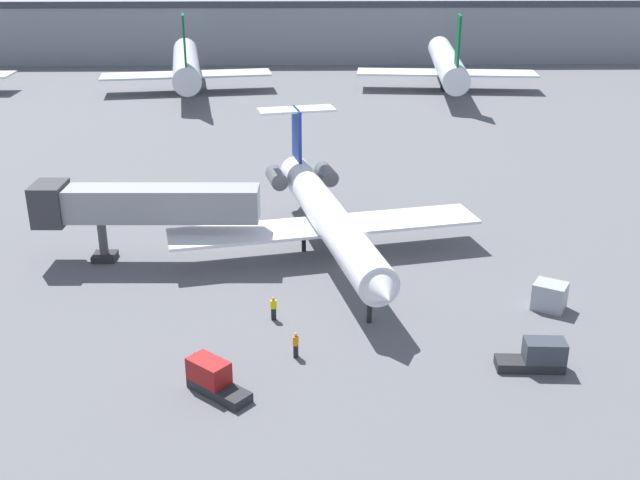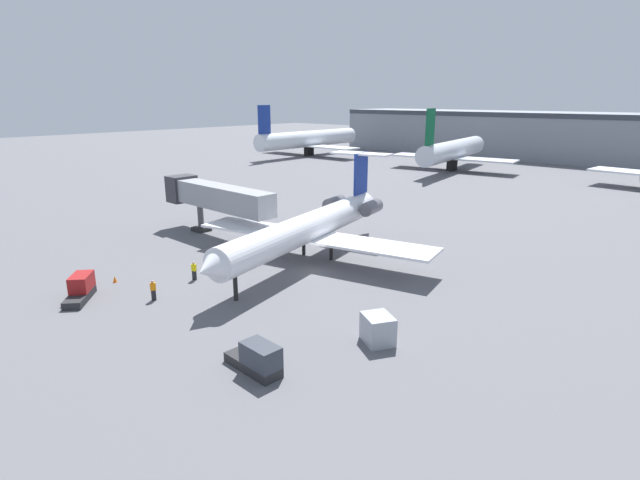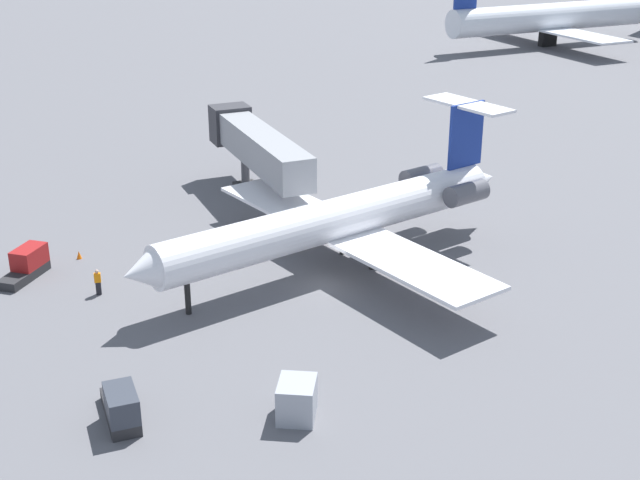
{
  "view_description": "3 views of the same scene",
  "coord_description": "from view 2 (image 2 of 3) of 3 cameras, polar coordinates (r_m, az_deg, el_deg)",
  "views": [
    {
      "loc": [
        -3.66,
        -54.24,
        24.31
      ],
      "look_at": [
        -2.47,
        0.17,
        2.14
      ],
      "focal_mm": 42.76,
      "sensor_mm": 36.0,
      "label": 1
    },
    {
      "loc": [
        30.57,
        -32.37,
        15.57
      ],
      "look_at": [
        0.09,
        1.33,
        2.67
      ],
      "focal_mm": 28.27,
      "sensor_mm": 36.0,
      "label": 2
    },
    {
      "loc": [
        45.21,
        -20.84,
        23.55
      ],
      "look_at": [
        -0.33,
        -0.17,
        2.87
      ],
      "focal_mm": 47.83,
      "sensor_mm": 36.0,
      "label": 3
    }
  ],
  "objects": [
    {
      "name": "baggage_tug_lead",
      "position": [
        44.72,
        -25.46,
        -4.99
      ],
      "size": [
        3.93,
        3.69,
        1.9
      ],
      "color": "#262628",
      "rests_on": "ground_plane"
    },
    {
      "name": "ground_plane",
      "position": [
        47.18,
        -1.16,
        -3.48
      ],
      "size": [
        400.0,
        400.0,
        0.1
      ],
      "primitive_type": "cube",
      "color": "#5B5B60"
    },
    {
      "name": "jet_bridge",
      "position": [
        59.41,
        -12.11,
        4.89
      ],
      "size": [
        17.39,
        3.29,
        6.32
      ],
      "color": "gray",
      "rests_on": "ground_plane"
    },
    {
      "name": "ground_crew_loader",
      "position": [
        45.78,
        -14.07,
        -3.39
      ],
      "size": [
        0.44,
        0.33,
        1.69
      ],
      "color": "black",
      "rests_on": "ground_plane"
    },
    {
      "name": "traffic_cone_near",
      "position": [
        47.55,
        -22.2,
        -4.13
      ],
      "size": [
        0.36,
        0.36,
        0.55
      ],
      "color": "orange",
      "rests_on": "ground_plane"
    },
    {
      "name": "regional_jet",
      "position": [
        49.02,
        -0.98,
        1.63
      ],
      "size": [
        25.3,
        29.81,
        9.55
      ],
      "color": "white",
      "rests_on": "ground_plane"
    },
    {
      "name": "baggage_tug_trailing",
      "position": [
        30.42,
        -7.12,
        -13.24
      ],
      "size": [
        4.07,
        1.63,
        1.9
      ],
      "color": "#262628",
      "rests_on": "ground_plane"
    },
    {
      "name": "cargo_container_uld",
      "position": [
        33.66,
        6.56,
        -9.99
      ],
      "size": [
        2.74,
        2.61,
        1.91
      ],
      "color": "#999EA8",
      "rests_on": "ground_plane"
    },
    {
      "name": "ground_crew_marshaller",
      "position": [
        42.2,
        -18.36,
        -5.4
      ],
      "size": [
        0.35,
        0.45,
        1.69
      ],
      "color": "black",
      "rests_on": "ground_plane"
    },
    {
      "name": "parked_airliner_west_mid",
      "position": [
        115.31,
        14.79,
        9.76
      ],
      "size": [
        27.58,
        32.39,
        13.54
      ],
      "color": "silver",
      "rests_on": "ground_plane"
    },
    {
      "name": "terminal_building",
      "position": [
        141.87,
        30.07,
        9.89
      ],
      "size": [
        144.63,
        21.0,
        11.9
      ],
      "color": "gray",
      "rests_on": "ground_plane"
    },
    {
      "name": "parked_airliner_west_end",
      "position": [
        140.99,
        -1.32,
        11.33
      ],
      "size": [
        30.9,
        36.75,
        13.74
      ],
      "color": "silver",
      "rests_on": "ground_plane"
    }
  ]
}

